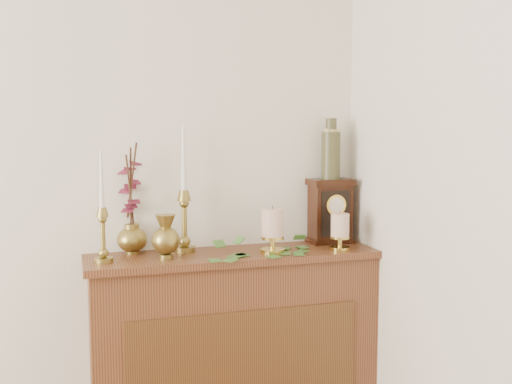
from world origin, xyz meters
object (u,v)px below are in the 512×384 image
object	(u,v)px
candlestick_left	(103,226)
mantel_clock	(330,211)
ginger_jar	(130,203)
bud_vase	(166,237)
candlestick_center	(184,211)
ceramic_vase	(331,152)

from	to	relation	value
candlestick_left	mantel_clock	distance (m)	1.02
candlestick_left	ginger_jar	xyz separation A→B (m)	(0.12, 0.17, 0.06)
bud_vase	ginger_jar	distance (m)	0.25
mantel_clock	ginger_jar	bearing A→B (deg)	176.53
bud_vase	ginger_jar	bearing A→B (deg)	122.23
bud_vase	mantel_clock	bearing A→B (deg)	9.93
candlestick_center	mantel_clock	world-z (taller)	candlestick_center
mantel_clock	candlestick_center	bearing A→B (deg)	-178.93
mantel_clock	ceramic_vase	xyz separation A→B (m)	(-0.00, 0.00, 0.27)
candlestick_left	bud_vase	xyz separation A→B (m)	(0.24, -0.01, -0.06)
bud_vase	ceramic_vase	xyz separation A→B (m)	(0.77, 0.14, 0.33)
mantel_clock	candlestick_left	bearing A→B (deg)	-173.33
candlestick_center	ginger_jar	size ratio (longest dim) A/B	1.16
ginger_jar	mantel_clock	world-z (taller)	ginger_jar
candlestick_left	ginger_jar	world-z (taller)	ginger_jar
candlestick_center	ceramic_vase	distance (m)	0.71
mantel_clock	ceramic_vase	bearing A→B (deg)	90.00
candlestick_center	ceramic_vase	xyz separation A→B (m)	(0.67, 0.02, 0.24)
bud_vase	ginger_jar	size ratio (longest dim) A/B	0.39
bud_vase	ceramic_vase	distance (m)	0.85
ginger_jar	ceramic_vase	distance (m)	0.91
ginger_jar	ceramic_vase	world-z (taller)	ceramic_vase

